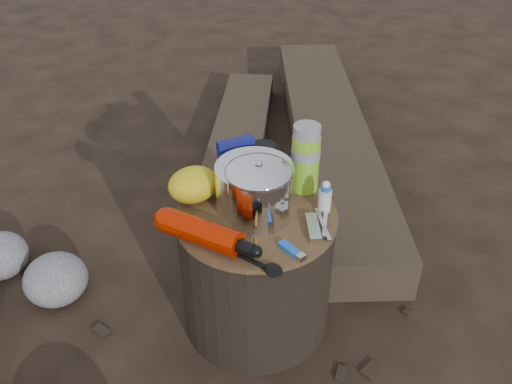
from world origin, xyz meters
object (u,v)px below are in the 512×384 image
camping_pot (259,191)px  stump (256,269)px  fuel_bottle (201,232)px  travel_mug (263,161)px  thermos (305,158)px  log_main (328,136)px

camping_pot → stump: bearing=89.7°
fuel_bottle → travel_mug: 0.35m
thermos → travel_mug: thermos is taller
log_main → travel_mug: 0.95m
stump → camping_pot: size_ratio=2.57×
camping_pot → thermos: size_ratio=0.86×
log_main → fuel_bottle: size_ratio=6.69×
stump → travel_mug: travel_mug is taller
travel_mug → fuel_bottle: bearing=-145.4°
fuel_bottle → camping_pot: bearing=-25.1°
log_main → thermos: thermos is taller
log_main → camping_pot: (-0.76, -0.75, 0.41)m
camping_pot → travel_mug: 0.20m
log_main → thermos: size_ratio=9.43×
stump → log_main: size_ratio=0.23×
camping_pot → thermos: bearing=18.5°
thermos → travel_mug: (-0.08, 0.11, -0.05)m
stump → travel_mug: (0.11, 0.15, 0.26)m
camping_pot → travel_mug: camping_pot is taller
stump → thermos: 0.36m
camping_pot → fuel_bottle: bearing=-171.2°
thermos → stump: bearing=-165.7°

